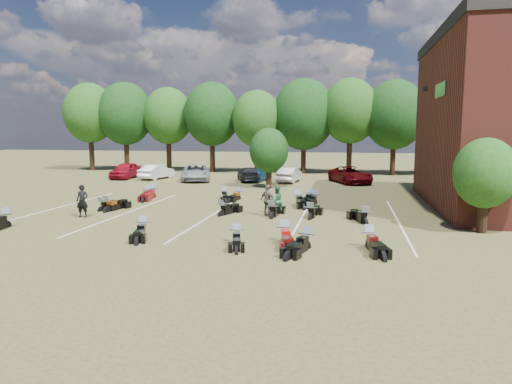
% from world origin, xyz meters
% --- Properties ---
extents(ground, '(160.00, 160.00, 0.00)m').
position_xyz_m(ground, '(0.00, 0.00, 0.00)').
color(ground, brown).
rests_on(ground, ground).
extents(car_0, '(2.22, 4.82, 1.60)m').
position_xyz_m(car_0, '(-17.23, 20.26, 0.80)').
color(car_0, maroon).
rests_on(car_0, ground).
extents(car_1, '(2.29, 4.50, 1.42)m').
position_xyz_m(car_1, '(-14.00, 20.33, 0.71)').
color(car_1, silver).
rests_on(car_1, ground).
extents(car_2, '(4.08, 6.07, 1.55)m').
position_xyz_m(car_2, '(-9.70, 19.58, 0.77)').
color(car_2, gray).
rests_on(car_2, ground).
extents(car_3, '(3.21, 4.86, 1.31)m').
position_xyz_m(car_3, '(-4.74, 20.18, 0.65)').
color(car_3, black).
rests_on(car_3, ground).
extents(car_4, '(2.14, 4.02, 1.30)m').
position_xyz_m(car_4, '(-3.96, 20.10, 0.65)').
color(car_4, navy).
rests_on(car_4, ground).
extents(car_5, '(1.95, 4.36, 1.39)m').
position_xyz_m(car_5, '(-0.86, 20.02, 0.69)').
color(car_5, '#A6A7A2').
rests_on(car_5, ground).
extents(car_6, '(4.44, 5.96, 1.50)m').
position_xyz_m(car_6, '(4.59, 20.40, 0.75)').
color(car_6, '#4E0409').
rests_on(car_6, ground).
extents(car_7, '(3.88, 5.95, 1.60)m').
position_xyz_m(car_7, '(14.11, 18.89, 0.80)').
color(car_7, '#343439').
rests_on(car_7, ground).
extents(person_black, '(0.71, 0.53, 1.79)m').
position_xyz_m(person_black, '(-9.67, 0.71, 0.89)').
color(person_black, black).
rests_on(person_black, ground).
extents(person_green, '(0.96, 0.94, 1.56)m').
position_xyz_m(person_green, '(0.48, 3.82, 0.78)').
color(person_green, '#25643B').
rests_on(person_green, ground).
extents(person_grey, '(1.09, 0.92, 1.75)m').
position_xyz_m(person_grey, '(0.11, 3.06, 0.87)').
color(person_grey, '#56504A').
rests_on(person_grey, ground).
extents(motorcycle_0, '(1.09, 2.56, 1.39)m').
position_xyz_m(motorcycle_0, '(-11.80, -2.50, 0.00)').
color(motorcycle_0, black).
rests_on(motorcycle_0, ground).
extents(motorcycle_1, '(1.31, 2.33, 1.24)m').
position_xyz_m(motorcycle_1, '(-4.56, -2.70, 0.00)').
color(motorcycle_1, black).
rests_on(motorcycle_1, ground).
extents(motorcycle_3, '(1.15, 2.20, 1.17)m').
position_xyz_m(motorcycle_3, '(-0.09, -3.28, 0.00)').
color(motorcycle_3, black).
rests_on(motorcycle_3, ground).
extents(motorcycle_4, '(1.41, 2.42, 1.28)m').
position_xyz_m(motorcycle_4, '(2.84, -3.69, 0.00)').
color(motorcycle_4, black).
rests_on(motorcycle_4, ground).
extents(motorcycle_5, '(1.29, 2.46, 1.31)m').
position_xyz_m(motorcycle_5, '(5.31, -2.98, 0.00)').
color(motorcycle_5, black).
rests_on(motorcycle_5, ground).
extents(motorcycle_6, '(1.33, 2.48, 1.32)m').
position_xyz_m(motorcycle_6, '(1.84, -2.65, 0.00)').
color(motorcycle_6, '#480B0A').
rests_on(motorcycle_6, ground).
extents(motorcycle_7, '(1.18, 2.18, 1.16)m').
position_xyz_m(motorcycle_7, '(-9.71, 2.72, 0.00)').
color(motorcycle_7, maroon).
rests_on(motorcycle_7, ground).
extents(motorcycle_8, '(1.16, 2.53, 1.36)m').
position_xyz_m(motorcycle_8, '(-9.21, 2.50, 0.00)').
color(motorcycle_8, black).
rests_on(motorcycle_8, ground).
extents(motorcycle_9, '(1.42, 2.39, 1.27)m').
position_xyz_m(motorcycle_9, '(-2.39, 2.66, 0.00)').
color(motorcycle_9, black).
rests_on(motorcycle_9, ground).
extents(motorcycle_11, '(0.95, 2.51, 1.38)m').
position_xyz_m(motorcycle_11, '(0.44, 2.55, 0.00)').
color(motorcycle_11, black).
rests_on(motorcycle_11, ground).
extents(motorcycle_12, '(1.08, 2.44, 1.31)m').
position_xyz_m(motorcycle_12, '(2.49, 2.66, 0.00)').
color(motorcycle_12, black).
rests_on(motorcycle_12, ground).
extents(motorcycle_13, '(1.54, 2.53, 1.34)m').
position_xyz_m(motorcycle_13, '(5.28, 1.79, 0.00)').
color(motorcycle_13, black).
rests_on(motorcycle_13, ground).
extents(motorcycle_14, '(1.31, 2.45, 1.30)m').
position_xyz_m(motorcycle_14, '(-9.22, 7.87, 0.00)').
color(motorcycle_14, '#3D080D').
rests_on(motorcycle_14, ground).
extents(motorcycle_15, '(0.95, 2.50, 1.37)m').
position_xyz_m(motorcycle_15, '(-9.02, 8.36, 0.00)').
color(motorcycle_15, maroon).
rests_on(motorcycle_15, ground).
extents(motorcycle_16, '(1.39, 2.30, 1.22)m').
position_xyz_m(motorcycle_16, '(-3.96, 8.72, 0.00)').
color(motorcycle_16, black).
rests_on(motorcycle_16, ground).
extents(motorcycle_17, '(1.00, 2.12, 1.14)m').
position_xyz_m(motorcycle_17, '(-2.92, 8.71, 0.00)').
color(motorcycle_17, black).
rests_on(motorcycle_17, ground).
extents(motorcycle_18, '(1.19, 2.29, 1.22)m').
position_xyz_m(motorcycle_18, '(2.33, 7.88, 0.00)').
color(motorcycle_18, black).
rests_on(motorcycle_18, ground).
extents(motorcycle_19, '(1.45, 2.54, 1.35)m').
position_xyz_m(motorcycle_19, '(1.32, 7.25, 0.00)').
color(motorcycle_19, black).
rests_on(motorcycle_19, ground).
extents(motorcycle_20, '(1.12, 2.50, 1.34)m').
position_xyz_m(motorcycle_20, '(2.03, 8.19, 0.00)').
color(motorcycle_20, black).
rests_on(motorcycle_20, ground).
extents(tree_line, '(56.00, 6.00, 9.79)m').
position_xyz_m(tree_line, '(-1.00, 29.00, 6.31)').
color(tree_line, black).
rests_on(tree_line, ground).
extents(young_tree_near_building, '(2.80, 2.80, 4.16)m').
position_xyz_m(young_tree_near_building, '(10.50, 1.00, 2.75)').
color(young_tree_near_building, black).
rests_on(young_tree_near_building, ground).
extents(young_tree_midfield, '(3.20, 3.20, 4.70)m').
position_xyz_m(young_tree_midfield, '(-2.00, 15.50, 3.09)').
color(young_tree_midfield, black).
rests_on(young_tree_midfield, ground).
extents(parking_lines, '(20.10, 14.00, 0.01)m').
position_xyz_m(parking_lines, '(-3.00, 3.00, 0.01)').
color(parking_lines, silver).
rests_on(parking_lines, ground).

